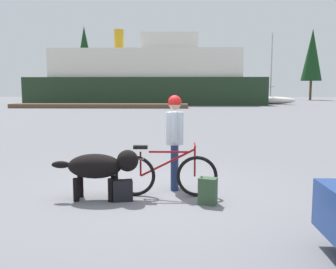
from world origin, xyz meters
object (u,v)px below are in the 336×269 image
backpack (208,191)px  handbag_pannier (123,190)px  sailboat_moored (270,100)px  dog (101,166)px  bicycle (165,174)px  ferry_boat (148,78)px  person_cyclist (175,133)px

backpack → handbag_pannier: bearing=174.5°
sailboat_moored → dog: bearing=-106.8°
bicycle → dog: bicycle is taller
dog → ferry_boat: (-2.67, 39.02, 2.50)m
sailboat_moored → person_cyclist: bearing=-105.4°
person_cyclist → dog: bearing=-149.7°
person_cyclist → sailboat_moored: (10.77, 39.07, -0.52)m
backpack → handbag_pannier: 1.40m
bicycle → handbag_pannier: size_ratio=5.10×
bicycle → handbag_pannier: bearing=-156.6°
handbag_pannier → sailboat_moored: size_ratio=0.04×
backpack → bicycle: bearing=148.5°
dog → backpack: size_ratio=3.39×
dog → sailboat_moored: size_ratio=0.17×
backpack → sailboat_moored: bearing=75.7°
backpack → sailboat_moored: (10.23, 39.99, 0.31)m
bicycle → backpack: size_ratio=4.12×
person_cyclist → handbag_pannier: (-0.84, -0.79, -0.87)m
bicycle → backpack: (0.70, -0.43, -0.17)m
dog → handbag_pannier: 0.55m
handbag_pannier → ferry_boat: bearing=94.5°
handbag_pannier → bicycle: bearing=23.4°
bicycle → handbag_pannier: (-0.69, -0.30, -0.21)m
dog → backpack: bearing=-6.8°
bicycle → sailboat_moored: (10.93, 39.56, 0.14)m
backpack → sailboat_moored: 41.28m
person_cyclist → ferry_boat: bearing=95.8°
backpack → ferry_boat: ferry_boat is taller
bicycle → sailboat_moored: bearing=74.6°
bicycle → person_cyclist: size_ratio=1.03×
backpack → dog: bearing=173.2°
backpack → handbag_pannier: (-1.39, 0.13, -0.04)m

